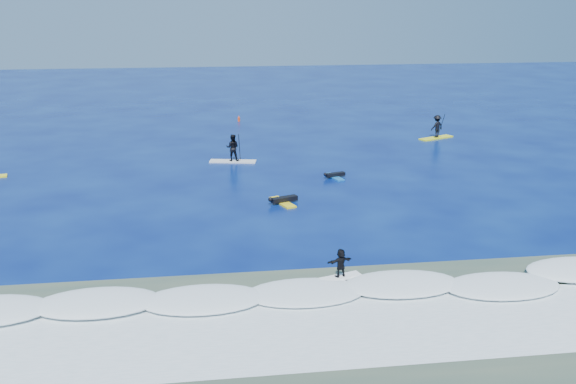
{
  "coord_description": "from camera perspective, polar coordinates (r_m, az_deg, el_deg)",
  "views": [
    {
      "loc": [
        -2.77,
        -32.87,
        11.27
      ],
      "look_at": [
        1.98,
        2.13,
        0.6
      ],
      "focal_mm": 40.0,
      "sensor_mm": 36.0,
      "label": 1
    }
  ],
  "objects": [
    {
      "name": "ground",
      "position": [
        34.85,
        -2.75,
        -2.07
      ],
      "size": [
        160.0,
        160.0,
        0.0
      ],
      "primitive_type": "plane",
      "color": "#040F4F",
      "rests_on": "ground"
    },
    {
      "name": "shallow_water",
      "position": [
        22.15,
        0.56,
        -13.76
      ],
      "size": [
        90.0,
        13.0,
        0.01
      ],
      "primitive_type": "cube",
      "color": "#384C3E",
      "rests_on": "ground"
    },
    {
      "name": "breaking_wave",
      "position": [
        25.64,
        -0.74,
        -9.26
      ],
      "size": [
        40.0,
        6.0,
        0.3
      ],
      "primitive_type": "cube",
      "color": "white",
      "rests_on": "ground"
    },
    {
      "name": "whitewater",
      "position": [
        23.01,
        0.19,
        -12.52
      ],
      "size": [
        34.0,
        5.0,
        0.02
      ],
      "primitive_type": "cube",
      "color": "silver",
      "rests_on": "ground"
    },
    {
      "name": "sup_paddler_center",
      "position": [
        46.17,
        -4.94,
        3.73
      ],
      "size": [
        3.43,
        1.49,
        2.34
      ],
      "rotation": [
        0.0,
        0.0,
        -0.2
      ],
      "color": "silver",
      "rests_on": "ground"
    },
    {
      "name": "sup_paddler_right",
      "position": [
        55.35,
        13.08,
        5.57
      ],
      "size": [
        3.3,
        2.13,
        2.29
      ],
      "rotation": [
        0.0,
        0.0,
        0.44
      ],
      "color": "yellow",
      "rests_on": "ground"
    },
    {
      "name": "prone_paddler_near",
      "position": [
        36.81,
        -0.47,
        -0.75
      ],
      "size": [
        1.78,
        2.35,
        0.48
      ],
      "rotation": [
        0.0,
        0.0,
        1.93
      ],
      "color": "yellow",
      "rests_on": "ground"
    },
    {
      "name": "prone_paddler_far",
      "position": [
        42.17,
        4.13,
        1.46
      ],
      "size": [
        1.52,
        2.0,
        0.4
      ],
      "rotation": [
        0.0,
        0.0,
        1.87
      ],
      "color": "#1766B0",
      "rests_on": "ground"
    },
    {
      "name": "wave_surfer",
      "position": [
        26.66,
        4.7,
        -6.49
      ],
      "size": [
        1.87,
        1.01,
        1.31
      ],
      "rotation": [
        0.0,
        0.0,
        0.3
      ],
      "color": "white",
      "rests_on": "breaking_wave"
    },
    {
      "name": "marker_buoy",
      "position": [
        61.83,
        -4.39,
        6.5
      ],
      "size": [
        0.24,
        0.24,
        0.57
      ],
      "rotation": [
        0.0,
        0.0,
        0.38
      ],
      "color": "red",
      "rests_on": "ground"
    }
  ]
}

